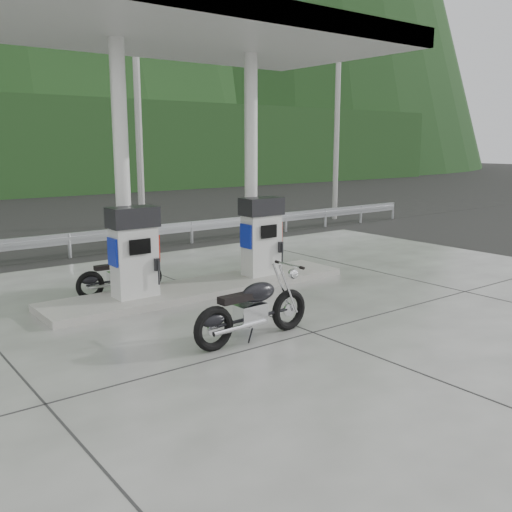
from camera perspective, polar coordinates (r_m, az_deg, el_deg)
ground at (r=10.58m, az=2.00°, el=-6.36°), size 160.00×160.00×0.00m
forecourt_apron at (r=10.57m, az=2.00°, el=-6.30°), size 18.00×14.00×0.02m
pump_island at (r=12.51m, az=-5.27°, el=-3.16°), size 7.00×1.40×0.15m
gas_pump_left at (r=11.56m, az=-12.09°, el=0.38°), size 0.95×0.55×1.80m
gas_pump_right at (r=13.21m, az=0.55°, el=1.97°), size 0.95×0.55×1.80m
canopy_column_left at (r=11.73m, az=-13.26°, el=8.37°), size 0.30×0.30×5.00m
canopy_column_right at (r=13.36m, az=-0.50°, el=8.98°), size 0.30×0.30×5.00m
canopy_roof at (r=12.31m, az=-5.74°, el=21.35°), size 8.50×5.00×0.40m
guardrail at (r=17.22m, az=-15.09°, el=2.54°), size 26.00×0.16×1.42m
road at (r=20.58m, az=-18.71°, el=1.71°), size 60.00×7.00×0.01m
utility_pole_b at (r=19.24m, az=-11.70°, el=13.40°), size 0.22×0.22×8.00m
utility_pole_c at (r=24.54m, az=8.09°, el=13.00°), size 0.22×0.22×8.00m
motorcycle_left at (r=9.33m, az=-0.28°, el=-5.37°), size 2.18×0.77×1.02m
motorcycle_right at (r=12.45m, az=-13.43°, el=-1.85°), size 1.81×0.64×0.85m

